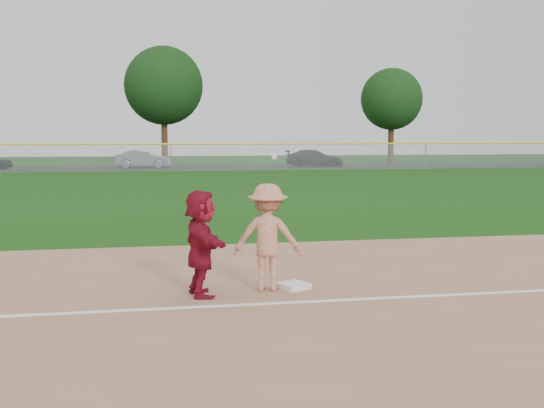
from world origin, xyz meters
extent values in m
plane|color=#14440D|center=(0.00, 0.00, 0.00)|extent=(160.00, 160.00, 0.00)
cube|color=white|center=(0.00, -0.80, 0.03)|extent=(60.00, 0.10, 0.01)
cube|color=black|center=(0.00, 46.00, 0.01)|extent=(120.00, 10.00, 0.01)
cube|color=white|center=(0.09, 0.13, 0.07)|extent=(0.57, 0.57, 0.10)
imported|color=maroon|center=(-1.45, -0.07, 0.86)|extent=(0.65, 1.60, 1.69)
imported|color=slate|center=(-1.99, 45.71, 0.74)|extent=(4.47, 1.72, 1.45)
imported|color=black|center=(12.35, 45.53, 0.72)|extent=(5.18, 2.82, 1.43)
imported|color=#ADAEB0|center=(-0.34, 0.13, 0.89)|extent=(1.27, 0.95, 1.75)
sphere|color=silver|center=(-0.23, 0.15, 2.20)|extent=(0.09, 0.09, 0.09)
plane|color=#999EA0|center=(0.00, 40.00, 1.00)|extent=(110.00, 0.00, 110.00)
cylinder|color=yellow|center=(0.00, 40.00, 2.00)|extent=(110.00, 0.12, 0.12)
cylinder|color=gray|center=(0.00, 40.00, 1.00)|extent=(0.08, 0.08, 2.00)
cylinder|color=gray|center=(20.00, 40.00, 1.00)|extent=(0.08, 0.08, 2.00)
cylinder|color=#3B2315|center=(0.00, 51.50, 2.05)|extent=(0.56, 0.56, 4.10)
sphere|color=black|center=(0.00, 51.50, 7.08)|extent=(7.00, 7.00, 7.00)
cylinder|color=#372414|center=(22.00, 52.80, 1.82)|extent=(0.56, 0.56, 3.64)
sphere|color=black|center=(22.00, 52.80, 6.19)|extent=(6.00, 6.00, 6.00)
camera|label=1|loc=(-2.40, -10.68, 2.53)|focal=45.00mm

